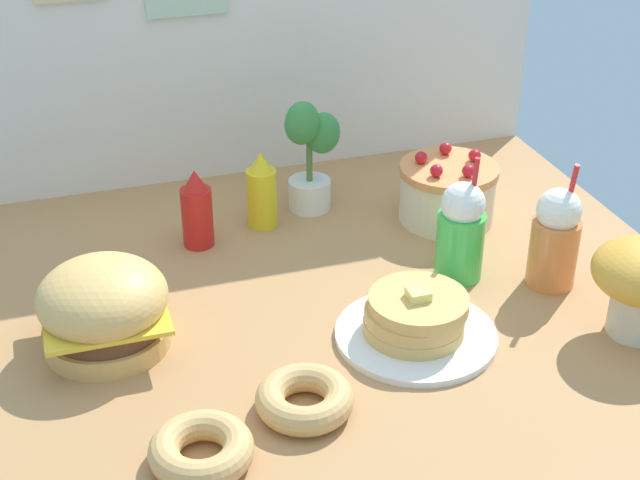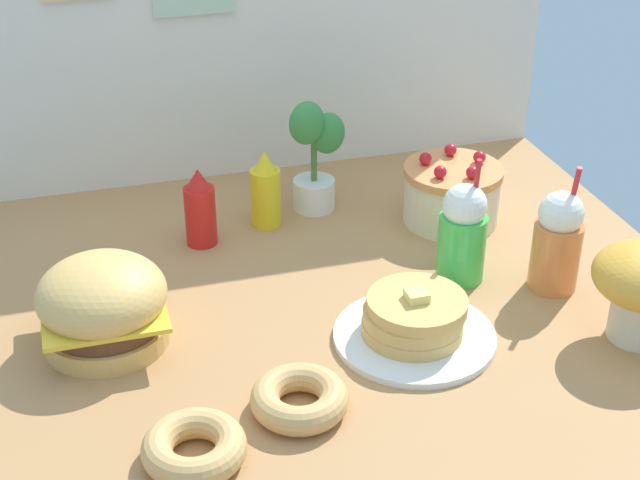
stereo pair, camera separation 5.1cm
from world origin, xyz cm
name	(u,v)px [view 1 (the left image)]	position (x,y,z in cm)	size (l,w,h in cm)	color
ground_plane	(332,326)	(0.00, 0.00, -1.00)	(192.46, 180.54, 2.00)	#B27F4C
back_wall	(237,10)	(-0.04, 89.70, 51.73)	(192.46, 4.20, 102.33)	silver
burger	(104,308)	(-52.34, 7.14, 10.20)	(29.79, 29.79, 21.48)	#DBA859
pancake_stack	(416,321)	(16.71, -11.83, 4.66)	(38.19, 38.19, 13.37)	white
layer_cake	(447,192)	(47.85, 39.78, 8.69)	(28.04, 28.04, 20.44)	beige
ketchup_bottle	(197,211)	(-23.00, 46.96, 10.40)	(8.54, 8.54, 22.47)	red
mustard_bottle	(262,192)	(-3.38, 52.80, 10.40)	(8.54, 8.54, 22.47)	yellow
cream_soda_cup	(461,231)	(37.93, 10.35, 13.19)	(12.36, 12.36, 33.72)	green
orange_float_cup	(555,238)	(58.99, -0.12, 13.19)	(12.36, 12.36, 33.71)	orange
donut_pink_glaze	(201,449)	(-39.36, -38.12, 3.34)	(20.89, 20.89, 6.29)	tan
donut_chocolate	(305,398)	(-15.68, -29.37, 3.34)	(20.89, 20.89, 6.29)	tan
potted_plant	(309,151)	(12.48, 58.66, 18.31)	(16.86, 13.37, 34.26)	white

